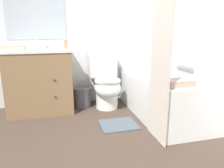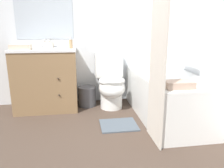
% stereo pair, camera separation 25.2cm
% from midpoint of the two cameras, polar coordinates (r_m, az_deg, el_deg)
% --- Properties ---
extents(ground_plane, '(14.00, 14.00, 0.00)m').
position_cam_midpoint_polar(ground_plane, '(2.00, 0.55, -20.98)').
color(ground_plane, '#47382D').
extents(wall_back, '(8.00, 0.06, 2.50)m').
position_cam_midpoint_polar(wall_back, '(3.44, -7.91, 15.89)').
color(wall_back, silver).
rests_on(wall_back, ground_plane).
extents(wall_right, '(0.05, 2.82, 2.50)m').
position_cam_midpoint_polar(wall_right, '(2.99, 19.97, 15.38)').
color(wall_right, silver).
rests_on(wall_right, ground_plane).
extents(vanity_cabinet, '(0.88, 0.56, 0.88)m').
position_cam_midpoint_polar(vanity_cabinet, '(3.22, -20.45, 0.82)').
color(vanity_cabinet, olive).
rests_on(vanity_cabinet, ground_plane).
extents(sink_faucet, '(0.14, 0.12, 0.12)m').
position_cam_midpoint_polar(sink_faucet, '(3.32, -20.89, 9.34)').
color(sink_faucet, silver).
rests_on(sink_faucet, vanity_cabinet).
extents(toilet, '(0.41, 0.62, 0.80)m').
position_cam_midpoint_polar(toilet, '(3.22, -3.77, 0.03)').
color(toilet, white).
rests_on(toilet, ground_plane).
extents(bathtub, '(0.74, 1.58, 0.57)m').
position_cam_midpoint_polar(bathtub, '(3.02, 10.74, -2.58)').
color(bathtub, white).
rests_on(bathtub, ground_plane).
extents(shower_curtain, '(0.02, 0.42, 2.02)m').
position_cam_midpoint_polar(shower_curtain, '(2.17, 9.41, 10.50)').
color(shower_curtain, silver).
rests_on(shower_curtain, ground_plane).
extents(wastebasket, '(0.27, 0.27, 0.30)m').
position_cam_midpoint_polar(wastebasket, '(3.33, -10.04, -3.41)').
color(wastebasket, '#4C4C51').
rests_on(wastebasket, ground_plane).
extents(tissue_box, '(0.12, 0.15, 0.11)m').
position_cam_midpoint_polar(tissue_box, '(3.30, -20.03, 9.57)').
color(tissue_box, beige).
rests_on(tissue_box, vanity_cabinet).
extents(soap_dispenser, '(0.05, 0.05, 0.15)m').
position_cam_midpoint_polar(soap_dispenser, '(3.09, -14.37, 10.07)').
color(soap_dispenser, tan).
rests_on(soap_dispenser, vanity_cabinet).
extents(hand_towel_folded, '(0.26, 0.16, 0.07)m').
position_cam_midpoint_polar(hand_towel_folded, '(3.06, -26.52, 8.42)').
color(hand_towel_folded, beige).
rests_on(hand_towel_folded, vanity_cabinet).
extents(bath_towel_folded, '(0.29, 0.18, 0.07)m').
position_cam_midpoint_polar(bath_towel_folded, '(2.34, 14.27, 0.28)').
color(bath_towel_folded, tan).
rests_on(bath_towel_folded, bathtub).
extents(bath_mat, '(0.44, 0.38, 0.02)m').
position_cam_midpoint_polar(bath_mat, '(2.71, -0.99, -10.64)').
color(bath_mat, '#4C5660').
rests_on(bath_mat, ground_plane).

